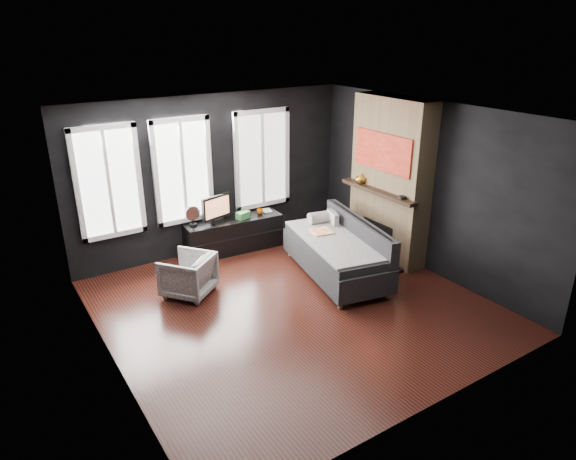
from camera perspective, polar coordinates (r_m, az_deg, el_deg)
floor at (r=7.39m, az=0.62°, el=-8.47°), size 5.00×5.00×0.00m
ceiling at (r=6.46m, az=0.72°, el=12.66°), size 5.00×5.00×0.00m
wall_back at (r=8.90m, az=-8.33°, el=6.11°), size 5.00×0.02×2.70m
wall_left at (r=5.91m, az=-19.99°, el=-3.34°), size 0.02×5.00×2.70m
wall_right at (r=8.39m, az=15.09°, el=4.60°), size 0.02×5.00×2.70m
windows at (r=8.47m, az=-11.42°, el=12.26°), size 4.00×0.16×1.76m
fireplace at (r=8.64m, az=11.27°, el=5.44°), size 0.70×1.62×2.70m
sofa at (r=8.09m, az=5.35°, el=-2.11°), size 1.47×2.30×0.91m
stripe_pillow at (r=8.61m, az=4.99°, el=0.89°), size 0.19×0.37×0.36m
armchair at (r=7.69m, az=-11.07°, el=-4.71°), size 0.91×0.90×0.69m
media_console at (r=9.10m, az=-6.14°, el=-0.45°), size 1.75×0.65×0.59m
monitor at (r=8.78m, az=-7.97°, el=2.54°), size 0.61×0.28×0.53m
desk_fan at (r=8.70m, az=-10.55°, el=1.60°), size 0.26×0.26×0.36m
mug at (r=9.16m, az=-3.13°, el=2.16°), size 0.12×0.10×0.11m
book at (r=9.24m, az=-2.87°, el=2.71°), size 0.16×0.05×0.22m
storage_box at (r=8.95m, az=-5.03°, el=1.66°), size 0.26×0.20×0.12m
mantel_vase at (r=8.80m, az=8.05°, el=5.74°), size 0.20×0.20×0.18m
mantel_clock at (r=8.13m, az=12.61°, el=3.55°), size 0.15×0.15×0.04m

